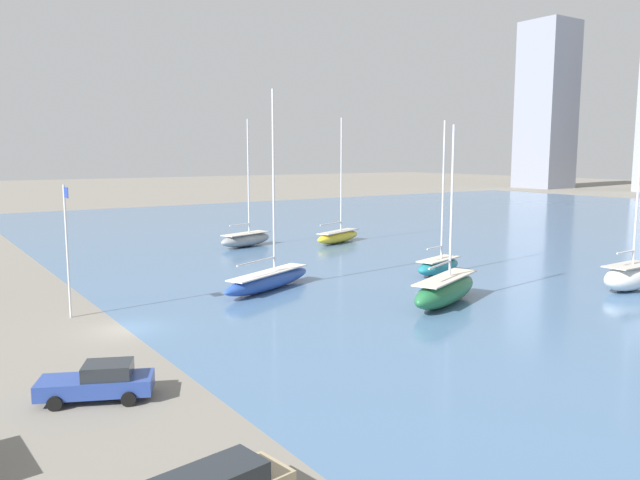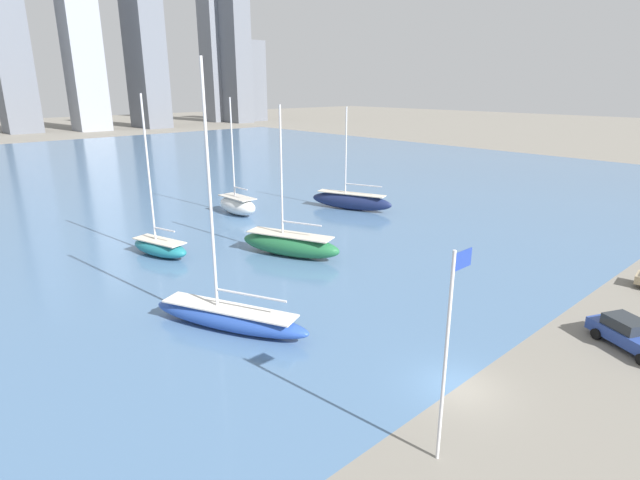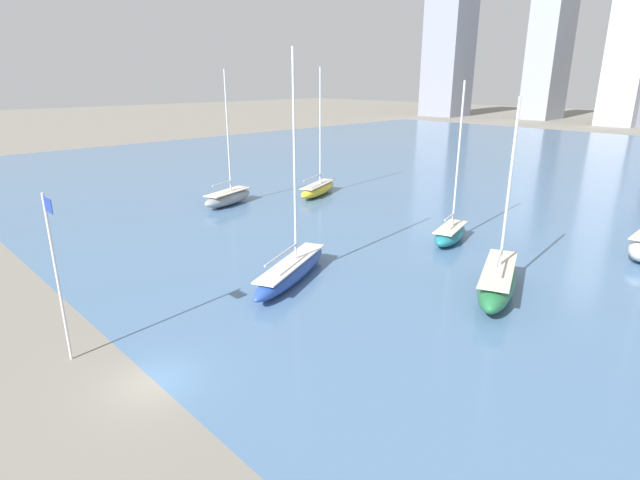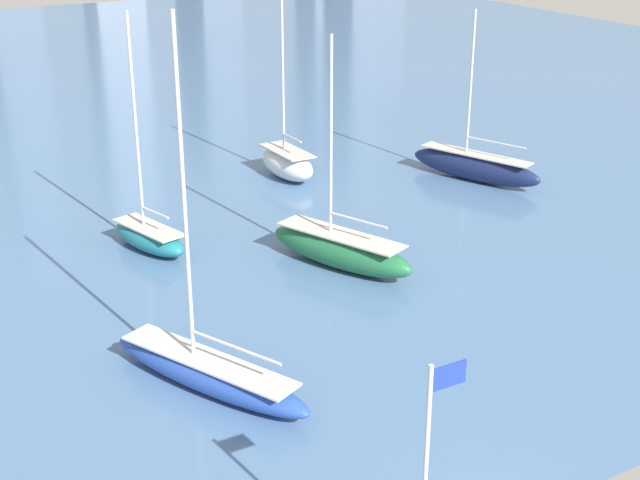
{
  "view_description": "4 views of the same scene",
  "coord_description": "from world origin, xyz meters",
  "px_view_note": "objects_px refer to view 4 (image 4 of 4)",
  "views": [
    {
      "loc": [
        38.58,
        -11.34,
        11.0
      ],
      "look_at": [
        1.96,
        13.5,
        4.88
      ],
      "focal_mm": 35.0,
      "sensor_mm": 36.0,
      "label": 1
    },
    {
      "loc": [
        -19.96,
        -11.4,
        14.64
      ],
      "look_at": [
        -1.16,
        9.07,
        5.97
      ],
      "focal_mm": 28.0,
      "sensor_mm": 36.0,
      "label": 2
    },
    {
      "loc": [
        20.84,
        -8.72,
        14.21
      ],
      "look_at": [
        -4.78,
        15.8,
        2.62
      ],
      "focal_mm": 28.0,
      "sensor_mm": 36.0,
      "label": 3
    },
    {
      "loc": [
        -17.52,
        -18.23,
        20.78
      ],
      "look_at": [
        1.52,
        14.94,
        5.05
      ],
      "focal_mm": 50.0,
      "sensor_mm": 36.0,
      "label": 4
    }
  ],
  "objects_px": {
    "sailboat_white": "(287,163)",
    "sailboat_teal": "(149,236)",
    "sailboat_blue": "(208,371)",
    "sailboat_green": "(340,249)",
    "sailboat_navy": "(475,166)"
  },
  "relations": [
    {
      "from": "sailboat_green",
      "to": "sailboat_white",
      "type": "relative_size",
      "value": 0.98
    },
    {
      "from": "sailboat_blue",
      "to": "sailboat_white",
      "type": "relative_size",
      "value": 1.21
    },
    {
      "from": "sailboat_blue",
      "to": "sailboat_teal",
      "type": "distance_m",
      "value": 16.42
    },
    {
      "from": "sailboat_navy",
      "to": "sailboat_teal",
      "type": "xyz_separation_m",
      "value": [
        -25.08,
        -0.6,
        -0.2
      ]
    },
    {
      "from": "sailboat_navy",
      "to": "sailboat_green",
      "type": "bearing_deg",
      "value": -173.61
    },
    {
      "from": "sailboat_green",
      "to": "sailboat_white",
      "type": "xyz_separation_m",
      "value": [
        4.96,
        15.8,
        0.06
      ]
    },
    {
      "from": "sailboat_blue",
      "to": "sailboat_teal",
      "type": "height_order",
      "value": "sailboat_blue"
    },
    {
      "from": "sailboat_green",
      "to": "sailboat_white",
      "type": "distance_m",
      "value": 16.56
    },
    {
      "from": "sailboat_white",
      "to": "sailboat_teal",
      "type": "height_order",
      "value": "sailboat_teal"
    },
    {
      "from": "sailboat_white",
      "to": "sailboat_teal",
      "type": "xyz_separation_m",
      "value": [
        -13.53,
        -7.99,
        -0.25
      ]
    },
    {
      "from": "sailboat_green",
      "to": "sailboat_teal",
      "type": "distance_m",
      "value": 11.6
    },
    {
      "from": "sailboat_green",
      "to": "sailboat_teal",
      "type": "height_order",
      "value": "sailboat_teal"
    },
    {
      "from": "sailboat_blue",
      "to": "sailboat_green",
      "type": "relative_size",
      "value": 1.23
    },
    {
      "from": "sailboat_green",
      "to": "sailboat_teal",
      "type": "relative_size",
      "value": 0.94
    },
    {
      "from": "sailboat_navy",
      "to": "sailboat_teal",
      "type": "distance_m",
      "value": 25.09
    }
  ]
}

